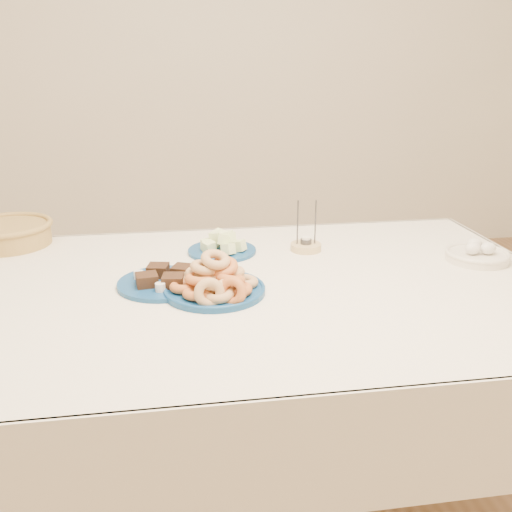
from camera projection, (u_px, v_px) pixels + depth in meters
name	position (u px, v px, depth m)	size (l,w,h in m)	color
ground	(254.00, 505.00, 1.80)	(5.00, 5.00, 0.00)	#896241
dining_table	(253.00, 320.00, 1.59)	(1.71, 1.11, 0.75)	brown
donut_platter	(215.00, 283.00, 1.48)	(0.29, 0.29, 0.12)	navy
melon_plate	(222.00, 246.00, 1.80)	(0.25, 0.25, 0.07)	navy
brownie_plate	(164.00, 281.00, 1.54)	(0.28, 0.28, 0.04)	navy
wicker_basket	(7.00, 233.00, 1.87)	(0.29, 0.29, 0.08)	olive
candle_holder	(306.00, 246.00, 1.82)	(0.11, 0.11, 0.16)	tan
egg_bowl	(477.00, 254.00, 1.73)	(0.21, 0.21, 0.06)	silver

